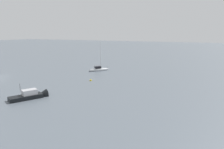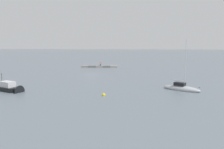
% 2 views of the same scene
% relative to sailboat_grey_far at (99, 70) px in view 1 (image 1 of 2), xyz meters
% --- Properties ---
extents(ground_plane, '(500.00, 500.00, 0.00)m').
position_rel_sailboat_grey_far_xyz_m(ground_plane, '(21.50, -21.96, -0.38)').
color(ground_plane, slate).
extents(sailboat_grey_far, '(7.50, 6.31, 10.51)m').
position_rel_sailboat_grey_far_xyz_m(sailboat_grey_far, '(0.00, 0.00, 0.00)').
color(sailboat_grey_far, '#ADB2B7').
rests_on(sailboat_grey_far, ground_plane).
extents(motorboat_black_near, '(7.85, 5.52, 4.27)m').
position_rel_sailboat_grey_far_xyz_m(motorboat_black_near, '(34.18, 3.07, 0.07)').
color(motorboat_black_near, black).
rests_on(motorboat_black_near, ground_plane).
extents(mooring_buoy_near, '(0.64, 0.64, 0.64)m').
position_rel_sailboat_grey_far_xyz_m(mooring_buoy_near, '(15.17, 5.76, -0.27)').
color(mooring_buoy_near, yellow).
rests_on(mooring_buoy_near, ground_plane).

